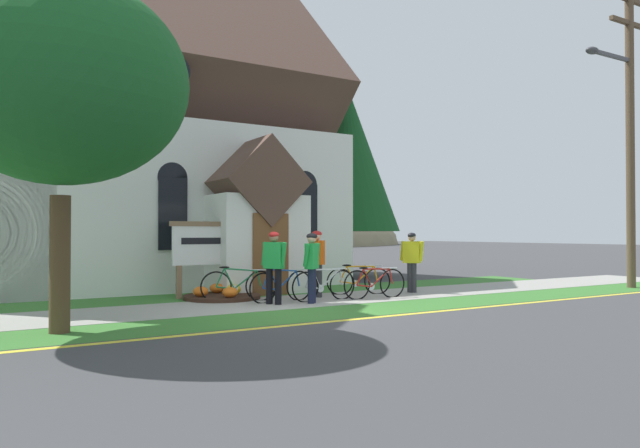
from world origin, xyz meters
name	(u,v)px	position (x,y,z in m)	size (l,w,h in m)	color
ground	(214,294)	(0.00, 4.00, 0.00)	(140.00, 140.00, 0.00)	#3D3D3F
sidewalk_slab	(215,307)	(-0.92, 1.55, 0.01)	(32.00, 2.35, 0.01)	#99968E
grass_verge	(254,319)	(-0.92, -0.46, 0.00)	(32.00, 1.68, 0.01)	#38722D
church_lawn	(184,297)	(-0.92, 3.68, 0.00)	(24.00, 1.90, 0.01)	#38722D
curb_paint_stripe	(278,326)	(-0.92, -1.45, 0.00)	(28.00, 0.16, 0.01)	yellow
church_building	(121,141)	(-1.27, 9.21, 4.62)	(11.94, 11.71, 12.41)	white
church_sign	(214,246)	(-0.23, 3.46, 1.27)	(2.22, 0.12, 1.88)	#7F6047
flower_bed	(222,295)	(-0.24, 2.88, 0.10)	(1.85, 1.85, 0.34)	#382319
bicycle_green	(358,280)	(3.20, 2.04, 0.37)	(1.59, 0.67, 0.80)	black
bicycle_silver	(375,283)	(3.00, 1.07, 0.37)	(1.74, 0.17, 0.80)	black
bicycle_white	(324,285)	(1.71, 1.33, 0.38)	(1.76, 0.09, 0.81)	black
bicycle_yellow	(238,285)	(-0.07, 2.27, 0.38)	(1.69, 0.57, 0.84)	black
bicycle_orange	(281,286)	(0.74, 1.65, 0.37)	(1.72, 0.22, 0.83)	black
cyclist_in_yellow_jersey	(312,263)	(1.18, 1.00, 0.92)	(0.55, 0.49, 1.59)	#191E38
cyclist_in_white_jersey	(317,258)	(1.94, 2.05, 0.96)	(0.26, 0.72, 1.65)	#2D2D33
cyclist_in_orange_jersey	(274,262)	(0.35, 1.26, 0.95)	(0.41, 0.72, 1.63)	black
cyclist_in_red_jersey	(412,258)	(4.66, 1.64, 0.93)	(0.42, 0.66, 1.60)	#2D2D33
utility_pole	(628,116)	(10.97, -0.57, 5.01)	(3.12, 0.28, 9.05)	brown
roadside_conifer	(344,154)	(6.13, 7.12, 4.45)	(4.01, 4.01, 7.26)	#3D2D1E
verge_sapling	(61,82)	(-4.20, -0.20, 4.02)	(4.04, 4.04, 5.70)	#4C3823
distant_hill	(41,247)	(0.98, 58.67, 0.00)	(92.27, 42.88, 20.13)	#847A5B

